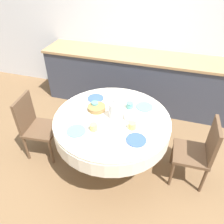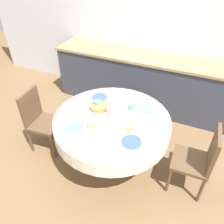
% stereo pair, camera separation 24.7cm
% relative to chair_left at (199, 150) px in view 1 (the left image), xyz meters
% --- Properties ---
extents(ground_plane, '(12.00, 12.00, 0.00)m').
position_rel_chair_left_xyz_m(ground_plane, '(-1.02, -0.04, -0.48)').
color(ground_plane, brown).
extents(wall_back, '(7.00, 0.05, 2.60)m').
position_rel_chair_left_xyz_m(wall_back, '(-1.02, 1.78, 0.82)').
color(wall_back, silver).
rests_on(wall_back, ground_plane).
extents(kitchen_counter, '(3.24, 0.64, 0.93)m').
position_rel_chair_left_xyz_m(kitchen_counter, '(-1.02, 1.44, -0.02)').
color(kitchen_counter, '#383D4C').
rests_on(kitchen_counter, ground_plane).
extents(dining_table, '(1.36, 1.36, 0.75)m').
position_rel_chair_left_xyz_m(dining_table, '(-1.02, -0.04, 0.14)').
color(dining_table, brown).
rests_on(dining_table, ground_plane).
extents(chair_left, '(0.41, 0.41, 0.88)m').
position_rel_chair_left_xyz_m(chair_left, '(0.00, 0.00, 0.00)').
color(chair_left, brown).
rests_on(chair_left, ground_plane).
extents(chair_right, '(0.44, 0.44, 0.88)m').
position_rel_chair_left_xyz_m(chair_right, '(-2.04, -0.15, 0.00)').
color(chair_right, brown).
rests_on(chair_right, ground_plane).
extents(plate_near_left, '(0.21, 0.21, 0.01)m').
position_rel_chair_left_xyz_m(plate_near_left, '(-1.32, -0.38, 0.27)').
color(plate_near_left, '#60BCB7').
rests_on(plate_near_left, dining_table).
extents(cup_near_left, '(0.08, 0.08, 0.08)m').
position_rel_chair_left_xyz_m(cup_near_left, '(-1.15, -0.30, 0.30)').
color(cup_near_left, '#DBB766').
rests_on(cup_near_left, dining_table).
extents(plate_near_right, '(0.21, 0.21, 0.01)m').
position_rel_chair_left_xyz_m(plate_near_right, '(-0.68, -0.33, 0.27)').
color(plate_near_right, '#3856AD').
rests_on(plate_near_right, dining_table).
extents(cup_near_right, '(0.08, 0.08, 0.08)m').
position_rel_chair_left_xyz_m(cup_near_right, '(-0.76, -0.15, 0.30)').
color(cup_near_right, '#DBB766').
rests_on(cup_near_right, dining_table).
extents(plate_far_left, '(0.21, 0.21, 0.01)m').
position_rel_chair_left_xyz_m(plate_far_left, '(-1.35, 0.28, 0.27)').
color(plate_far_left, '#3856AD').
rests_on(plate_far_left, dining_table).
extents(cup_far_left, '(0.08, 0.08, 0.08)m').
position_rel_chair_left_xyz_m(cup_far_left, '(-1.28, 0.09, 0.30)').
color(cup_far_left, '#5BA39E').
rests_on(cup_far_left, dining_table).
extents(plate_far_right, '(0.21, 0.21, 0.01)m').
position_rel_chair_left_xyz_m(plate_far_right, '(-0.70, 0.28, 0.27)').
color(plate_far_right, '#60BCB7').
rests_on(plate_far_right, dining_table).
extents(cup_far_right, '(0.08, 0.08, 0.08)m').
position_rel_chair_left_xyz_m(cup_far_right, '(-0.87, 0.21, 0.30)').
color(cup_far_right, '#5BA39E').
rests_on(cup_far_right, dining_table).
extents(coffee_carafe, '(0.11, 0.11, 0.26)m').
position_rel_chair_left_xyz_m(coffee_carafe, '(-1.01, -0.02, 0.38)').
color(coffee_carafe, '#B2B2B7').
rests_on(coffee_carafe, dining_table).
extents(bread_basket, '(0.22, 0.22, 0.05)m').
position_rel_chair_left_xyz_m(bread_basket, '(-1.25, 0.06, 0.29)').
color(bread_basket, olive).
rests_on(bread_basket, dining_table).
extents(fruit_bowl, '(0.21, 0.21, 0.05)m').
position_rel_chair_left_xyz_m(fruit_bowl, '(-0.78, 0.02, 0.29)').
color(fruit_bowl, silver).
rests_on(fruit_bowl, dining_table).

